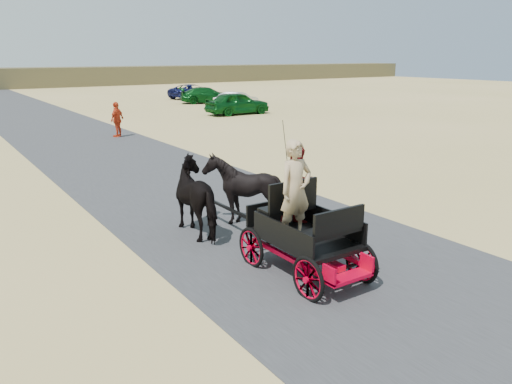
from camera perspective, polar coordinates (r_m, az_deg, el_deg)
ground at (r=9.99m, az=8.36°, el=-7.94°), size 140.00×140.00×0.00m
road at (r=9.99m, az=8.36°, el=-7.92°), size 6.00×140.00×0.01m
carriage at (r=9.35m, az=5.54°, el=-7.14°), size 1.30×2.40×0.72m
horse_left at (r=11.27m, az=-6.31°, el=-0.57°), size 0.91×2.01×1.70m
horse_right at (r=11.80m, az=-1.59°, el=0.25°), size 1.37×1.54×1.70m
driver_man at (r=8.86m, az=4.54°, el=0.22°), size 0.66×0.43×1.80m
passenger_woman at (r=9.60m, az=4.83°, el=0.72°), size 0.77×0.60×1.58m
pedestrian at (r=25.72m, az=-15.58°, el=7.99°), size 1.05×0.96×1.73m
car_a at (r=34.51m, az=-2.14°, el=10.12°), size 4.46×1.80×1.52m
car_b at (r=38.17m, az=-2.23°, el=10.43°), size 4.05×2.38×1.26m
car_c at (r=42.86m, az=-5.57°, el=10.95°), size 4.93×3.33×1.33m
car_d at (r=47.78m, az=-7.27°, el=11.34°), size 5.09×3.33×1.30m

